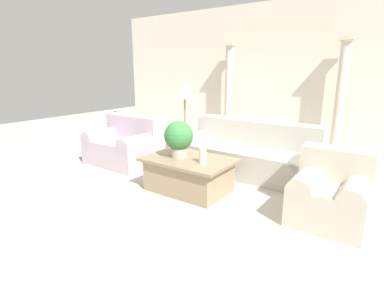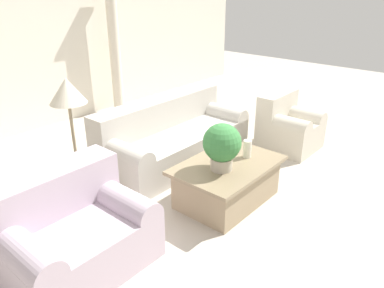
{
  "view_description": "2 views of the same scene",
  "coord_description": "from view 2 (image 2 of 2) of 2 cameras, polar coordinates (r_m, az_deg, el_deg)",
  "views": [
    {
      "loc": [
        2.27,
        -3.72,
        1.69
      ],
      "look_at": [
        -0.16,
        -0.28,
        0.63
      ],
      "focal_mm": 28.0,
      "sensor_mm": 36.0,
      "label": 1
    },
    {
      "loc": [
        -3.15,
        -2.59,
        2.34
      ],
      "look_at": [
        -0.28,
        -0.11,
        0.67
      ],
      "focal_mm": 35.0,
      "sensor_mm": 36.0,
      "label": 2
    }
  ],
  "objects": [
    {
      "name": "ground_plane",
      "position": [
        4.7,
        1.15,
        -6.14
      ],
      "size": [
        16.0,
        16.0,
        0.0
      ],
      "primitive_type": "plane",
      "color": "#BCB2A3"
    },
    {
      "name": "wall_back",
      "position": [
        6.75,
        -22.01,
        15.8
      ],
      "size": [
        10.0,
        0.06,
        3.2
      ],
      "color": "silver",
      "rests_on": "ground_plane"
    },
    {
      "name": "sofa_long",
      "position": [
        5.19,
        -3.01,
        1.02
      ],
      "size": [
        2.2,
        0.94,
        0.85
      ],
      "color": "#B7B2A8",
      "rests_on": "ground_plane"
    },
    {
      "name": "loveseat",
      "position": [
        3.49,
        -17.86,
        -12.44
      ],
      "size": [
        1.22,
        0.94,
        0.85
      ],
      "color": "#B9A7B6",
      "rests_on": "ground_plane"
    },
    {
      "name": "coffee_table",
      "position": [
        4.28,
        5.38,
        -5.75
      ],
      "size": [
        1.23,
        0.83,
        0.48
      ],
      "color": "#998466",
      "rests_on": "ground_plane"
    },
    {
      "name": "potted_plant",
      "position": [
        3.92,
        4.59,
        -0.1
      ],
      "size": [
        0.41,
        0.41,
        0.52
      ],
      "color": "#B2A893",
      "rests_on": "coffee_table"
    },
    {
      "name": "pillar_candle",
      "position": [
        4.3,
        8.42,
        -0.74
      ],
      "size": [
        0.09,
        0.09,
        0.21
      ],
      "color": "silver",
      "rests_on": "coffee_table"
    },
    {
      "name": "floor_lamp",
      "position": [
        4.15,
        -18.38,
        6.86
      ],
      "size": [
        0.39,
        0.39,
        1.42
      ],
      "color": "gray",
      "rests_on": "ground_plane"
    },
    {
      "name": "column_right",
      "position": [
        7.2,
        -11.7,
        13.95
      ],
      "size": [
        0.28,
        0.28,
        2.3
      ],
      "color": "beige",
      "rests_on": "ground_plane"
    },
    {
      "name": "armchair",
      "position": [
        5.77,
        14.45,
        2.72
      ],
      "size": [
        0.78,
        0.77,
        0.81
      ],
      "color": "beige",
      "rests_on": "ground_plane"
    }
  ]
}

